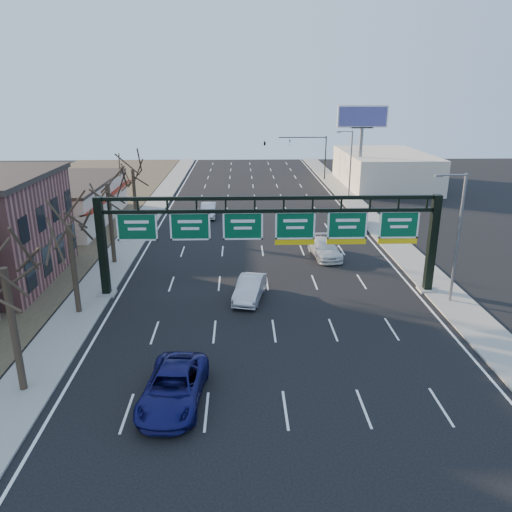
{
  "coord_description": "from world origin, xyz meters",
  "views": [
    {
      "loc": [
        -2.01,
        -25.63,
        14.19
      ],
      "look_at": [
        -0.95,
        6.98,
        3.2
      ],
      "focal_mm": 35.0,
      "sensor_mm": 36.0,
      "label": 1
    }
  ],
  "objects_px": {
    "car_silver_sedan": "(250,289)",
    "car_white_wagon": "(325,249)",
    "sign_gantry": "(271,232)",
    "car_blue_suv": "(173,387)"
  },
  "relations": [
    {
      "from": "car_silver_sedan",
      "to": "car_white_wagon",
      "type": "xyz_separation_m",
      "value": [
        6.81,
        9.1,
        -0.02
      ]
    },
    {
      "from": "sign_gantry",
      "to": "car_blue_suv",
      "type": "distance_m",
      "value": 14.77
    },
    {
      "from": "sign_gantry",
      "to": "car_blue_suv",
      "type": "height_order",
      "value": "sign_gantry"
    },
    {
      "from": "car_white_wagon",
      "to": "car_silver_sedan",
      "type": "bearing_deg",
      "value": -133.26
    },
    {
      "from": "car_blue_suv",
      "to": "car_silver_sedan",
      "type": "distance_m",
      "value": 12.75
    },
    {
      "from": "sign_gantry",
      "to": "car_silver_sedan",
      "type": "xyz_separation_m",
      "value": [
        -1.54,
        -1.05,
        -3.84
      ]
    },
    {
      "from": "sign_gantry",
      "to": "car_blue_suv",
      "type": "xyz_separation_m",
      "value": [
        -5.41,
        -13.2,
        -3.82
      ]
    },
    {
      "from": "car_blue_suv",
      "to": "car_white_wagon",
      "type": "relative_size",
      "value": 1.11
    },
    {
      "from": "sign_gantry",
      "to": "car_silver_sedan",
      "type": "bearing_deg",
      "value": -145.83
    },
    {
      "from": "car_blue_suv",
      "to": "car_silver_sedan",
      "type": "xyz_separation_m",
      "value": [
        3.87,
        12.15,
        -0.03
      ]
    }
  ]
}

